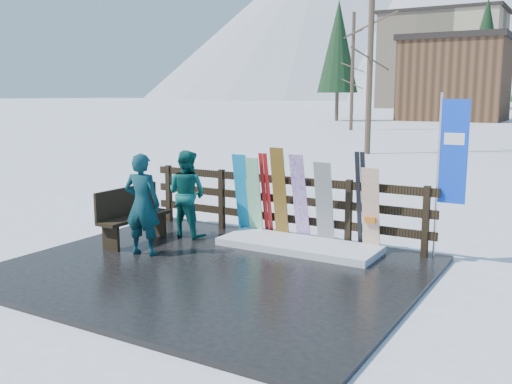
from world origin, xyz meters
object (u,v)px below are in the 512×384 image
Objects in this scene: snowboard_2 at (280,194)px; snowboard_4 at (324,204)px; bench at (132,213)px; snowboard_3 at (300,199)px; person_front at (142,204)px; rental_flag at (450,158)px; snowboard_0 at (242,194)px; person_back at (187,194)px; snowboard_1 at (254,197)px; snowboard_5 at (371,211)px.

snowboard_4 is (0.86, 0.00, -0.10)m from snowboard_2.
snowboard_3 reaches higher than bench.
person_front is at bearing -139.77° from snowboard_4.
rental_flag is at bearing 6.37° from snowboard_3.
person_front is (-4.27, -2.22, -0.78)m from rental_flag.
snowboard_2 is at bearing 180.00° from snowboard_3.
snowboard_3 reaches higher than snowboard_0.
rental_flag is 4.56m from person_back.
snowboard_0 is 1.01m from person_back.
snowboard_2 is (0.53, -0.00, 0.10)m from snowboard_1.
snowboard_4 is (1.39, -0.00, 0.00)m from snowboard_1.
bench is 0.93× the size of snowboard_3.
snowboard_2 is 1.18× the size of snowboard_5.
bench is 2.95m from snowboard_3.
bench is 0.98× the size of snowboard_0.
snowboard_4 is 3.03m from person_front.
snowboard_3 is at bearing -147.78° from person_front.
snowboard_3 is 2.07m from person_back.
snowboard_1 is at bearing -129.59° from person_front.
bench is 1.01× the size of snowboard_4.
bench is 5.38m from rental_flag.
bench is 0.92m from person_front.
snowboard_5 is at bearing 0.00° from snowboard_4.
person_back is at bearing -148.70° from snowboard_1.
snowboard_1 reaches higher than bench.
person_front is (-0.92, -1.95, 0.10)m from snowboard_1.
person_back is (-4.39, -0.90, -0.81)m from rental_flag.
snowboard_5 is 0.55× the size of rental_flag.
snowboard_0 is 0.95× the size of snowboard_3.
person_front is at bearing -108.97° from snowboard_0.
rental_flag is 4.88m from person_front.
bench is at bearing -138.40° from snowboard_1.
snowboard_3 reaches higher than snowboard_1.
rental_flag is (3.35, 0.27, 0.88)m from snowboard_1.
snowboard_2 is at bearing 180.00° from snowboard_5.
rental_flag reaches higher than snowboard_5.
rental_flag reaches higher than snowboard_3.
person_front is (-0.67, -1.95, 0.07)m from snowboard_0.
person_back reaches higher than snowboard_0.
snowboard_0 reaches higher than bench.
rental_flag is (3.60, 0.27, 0.85)m from snowboard_0.
snowboard_0 is at bearing -180.00° from snowboard_5.
snowboard_2 is (2.16, 1.45, 0.32)m from bench.
snowboard_1 is 1.22m from person_back.
bench is 0.91× the size of person_front.
snowboard_5 is (1.68, 0.00, -0.12)m from snowboard_2.
snowboard_4 reaches higher than snowboard_1.
rental_flag reaches higher than bench.
snowboard_1 is at bearing 0.00° from snowboard_0.
snowboard_5 is at bearing -166.68° from rental_flag.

